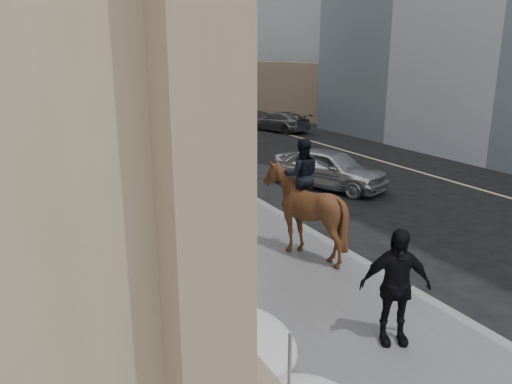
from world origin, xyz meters
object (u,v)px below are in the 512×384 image
car_silver (330,168)px  mounted_horse_left (190,265)px  car_grey (279,122)px  pedestrian (395,286)px  mounted_horse_right (303,207)px

car_silver → mounted_horse_left: bearing=-162.8°
mounted_horse_left → car_grey: size_ratio=0.64×
mounted_horse_left → pedestrian: size_ratio=1.34×
mounted_horse_right → pedestrian: size_ratio=1.38×
mounted_horse_left → car_silver: (7.56, 6.80, -0.45)m
car_grey → car_silver: bearing=50.2°
mounted_horse_left → car_silver: bearing=-125.5°
pedestrian → car_grey: size_ratio=0.48×
pedestrian → car_silver: bearing=85.5°
pedestrian → car_grey: 23.49m
pedestrian → mounted_horse_right: bearing=105.0°
mounted_horse_right → pedestrian: bearing=103.6°
mounted_horse_right → pedestrian: (-0.61, -3.82, -0.18)m
pedestrian → mounted_horse_left: bearing=166.7°
car_silver → car_grey: bearing=44.2°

